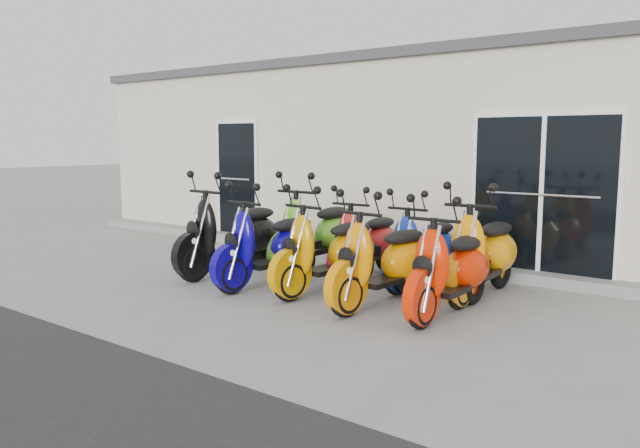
{
  "coord_description": "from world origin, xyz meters",
  "views": [
    {
      "loc": [
        5.34,
        -6.35,
        1.92
      ],
      "look_at": [
        0.0,
        0.6,
        0.75
      ],
      "focal_mm": 35.0,
      "sensor_mm": 36.0,
      "label": 1
    }
  ],
  "objects_px": {
    "scooter_front_orange_b": "(383,247)",
    "scooter_back_red": "(366,231)",
    "scooter_front_orange_a": "(328,238)",
    "scooter_front_red": "(451,254)",
    "scooter_front_blue": "(270,233)",
    "scooter_back_green": "(316,221)",
    "scooter_back_blue": "(424,237)",
    "scooter_back_yellow": "(484,239)",
    "scooter_front_black": "(232,222)"
  },
  "relations": [
    {
      "from": "scooter_front_black",
      "to": "scooter_back_blue",
      "type": "bearing_deg",
      "value": 23.88
    },
    {
      "from": "scooter_front_red",
      "to": "scooter_back_blue",
      "type": "bearing_deg",
      "value": 130.96
    },
    {
      "from": "scooter_front_black",
      "to": "scooter_front_orange_b",
      "type": "distance_m",
      "value": 2.68
    },
    {
      "from": "scooter_back_red",
      "to": "scooter_front_red",
      "type": "bearing_deg",
      "value": -32.48
    },
    {
      "from": "scooter_front_blue",
      "to": "scooter_back_yellow",
      "type": "height_order",
      "value": "scooter_back_yellow"
    },
    {
      "from": "scooter_front_black",
      "to": "scooter_back_yellow",
      "type": "bearing_deg",
      "value": 17.55
    },
    {
      "from": "scooter_back_blue",
      "to": "scooter_back_yellow",
      "type": "relative_size",
      "value": 0.91
    },
    {
      "from": "scooter_front_black",
      "to": "scooter_back_green",
      "type": "distance_m",
      "value": 1.22
    },
    {
      "from": "scooter_front_blue",
      "to": "scooter_back_red",
      "type": "xyz_separation_m",
      "value": [
        0.74,
        1.19,
        -0.04
      ]
    },
    {
      "from": "scooter_back_green",
      "to": "scooter_front_orange_b",
      "type": "bearing_deg",
      "value": -30.84
    },
    {
      "from": "scooter_back_yellow",
      "to": "scooter_front_red",
      "type": "bearing_deg",
      "value": -88.77
    },
    {
      "from": "scooter_front_black",
      "to": "scooter_front_red",
      "type": "bearing_deg",
      "value": 1.65
    },
    {
      "from": "scooter_back_green",
      "to": "scooter_back_blue",
      "type": "distance_m",
      "value": 1.71
    },
    {
      "from": "scooter_front_red",
      "to": "scooter_back_green",
      "type": "height_order",
      "value": "scooter_back_green"
    },
    {
      "from": "scooter_front_black",
      "to": "scooter_back_red",
      "type": "relative_size",
      "value": 1.14
    },
    {
      "from": "scooter_back_yellow",
      "to": "scooter_back_red",
      "type": "bearing_deg",
      "value": 176.14
    },
    {
      "from": "scooter_front_orange_b",
      "to": "scooter_back_red",
      "type": "height_order",
      "value": "scooter_front_orange_b"
    },
    {
      "from": "scooter_front_red",
      "to": "scooter_back_yellow",
      "type": "height_order",
      "value": "scooter_back_yellow"
    },
    {
      "from": "scooter_front_black",
      "to": "scooter_back_red",
      "type": "xyz_separation_m",
      "value": [
        1.67,
        0.97,
        -0.09
      ]
    },
    {
      "from": "scooter_front_red",
      "to": "scooter_back_red",
      "type": "bearing_deg",
      "value": 150.14
    },
    {
      "from": "scooter_front_blue",
      "to": "scooter_front_orange_b",
      "type": "bearing_deg",
      "value": 6.11
    },
    {
      "from": "scooter_front_blue",
      "to": "scooter_front_orange_a",
      "type": "distance_m",
      "value": 0.86
    },
    {
      "from": "scooter_front_orange_b",
      "to": "scooter_back_green",
      "type": "relative_size",
      "value": 0.93
    },
    {
      "from": "scooter_front_red",
      "to": "scooter_front_black",
      "type": "bearing_deg",
      "value": 179.15
    },
    {
      "from": "scooter_front_orange_a",
      "to": "scooter_back_red",
      "type": "bearing_deg",
      "value": 104.1
    },
    {
      "from": "scooter_front_orange_a",
      "to": "scooter_back_green",
      "type": "relative_size",
      "value": 0.93
    },
    {
      "from": "scooter_front_blue",
      "to": "scooter_front_orange_b",
      "type": "xyz_separation_m",
      "value": [
        1.74,
        0.02,
        -0.01
      ]
    },
    {
      "from": "scooter_front_blue",
      "to": "scooter_front_red",
      "type": "bearing_deg",
      "value": 8.35
    },
    {
      "from": "scooter_front_orange_b",
      "to": "scooter_front_red",
      "type": "distance_m",
      "value": 0.81
    },
    {
      "from": "scooter_back_yellow",
      "to": "scooter_back_blue",
      "type": "bearing_deg",
      "value": 172.99
    },
    {
      "from": "scooter_front_blue",
      "to": "scooter_back_blue",
      "type": "height_order",
      "value": "scooter_front_blue"
    },
    {
      "from": "scooter_front_orange_b",
      "to": "scooter_front_red",
      "type": "relative_size",
      "value": 1.01
    },
    {
      "from": "scooter_front_red",
      "to": "scooter_back_yellow",
      "type": "distance_m",
      "value": 0.97
    },
    {
      "from": "scooter_back_red",
      "to": "scooter_back_yellow",
      "type": "xyz_separation_m",
      "value": [
        1.76,
        -0.08,
        0.06
      ]
    },
    {
      "from": "scooter_back_green",
      "to": "scooter_back_red",
      "type": "bearing_deg",
      "value": 7.69
    },
    {
      "from": "scooter_front_red",
      "to": "scooter_back_blue",
      "type": "distance_m",
      "value": 1.4
    },
    {
      "from": "scooter_back_green",
      "to": "scooter_front_red",
      "type": "bearing_deg",
      "value": -20.43
    },
    {
      "from": "scooter_front_black",
      "to": "scooter_back_green",
      "type": "xyz_separation_m",
      "value": [
        0.87,
        0.86,
        -0.01
      ]
    },
    {
      "from": "scooter_front_orange_b",
      "to": "scooter_back_yellow",
      "type": "height_order",
      "value": "scooter_back_yellow"
    },
    {
      "from": "scooter_front_orange_a",
      "to": "scooter_back_blue",
      "type": "distance_m",
      "value": 1.31
    },
    {
      "from": "scooter_front_orange_b",
      "to": "scooter_back_red",
      "type": "distance_m",
      "value": 1.54
    },
    {
      "from": "scooter_front_red",
      "to": "scooter_back_yellow",
      "type": "xyz_separation_m",
      "value": [
        -0.04,
        0.97,
        0.04
      ]
    },
    {
      "from": "scooter_front_red",
      "to": "scooter_back_blue",
      "type": "relative_size",
      "value": 1.04
    },
    {
      "from": "scooter_front_blue",
      "to": "scooter_front_orange_b",
      "type": "distance_m",
      "value": 1.74
    },
    {
      "from": "scooter_back_green",
      "to": "scooter_back_red",
      "type": "height_order",
      "value": "scooter_back_green"
    },
    {
      "from": "scooter_front_blue",
      "to": "scooter_back_red",
      "type": "height_order",
      "value": "scooter_front_blue"
    },
    {
      "from": "scooter_front_blue",
      "to": "scooter_front_red",
      "type": "xyz_separation_m",
      "value": [
        2.55,
        0.14,
        -0.02
      ]
    },
    {
      "from": "scooter_front_black",
      "to": "scooter_front_orange_a",
      "type": "xyz_separation_m",
      "value": [
        1.78,
        -0.06,
        -0.06
      ]
    },
    {
      "from": "scooter_front_orange_b",
      "to": "scooter_back_green",
      "type": "distance_m",
      "value": 2.09
    },
    {
      "from": "scooter_front_orange_a",
      "to": "scooter_front_red",
      "type": "relative_size",
      "value": 1.02
    }
  ]
}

